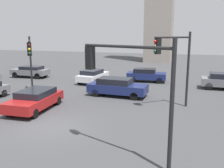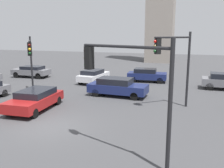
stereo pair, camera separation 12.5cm
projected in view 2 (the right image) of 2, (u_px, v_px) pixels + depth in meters
The scene contains 9 objects.
ground_plane at pixel (50, 126), 13.87m from camera, with size 105.16×105.16×0.00m, color #424244.
traffic_light_0 at pixel (30, 54), 20.34m from camera, with size 2.38×3.27×4.81m.
traffic_light_2 at pixel (173, 56), 16.48m from camera, with size 2.24×1.87×5.17m.
traffic_light_3 at pixel (124, 74), 9.83m from camera, with size 4.04×1.72×4.92m.
car_0 at pixel (117, 87), 20.43m from camera, with size 4.83×2.10×1.49m.
car_1 at pixel (31, 71), 29.16m from camera, with size 4.35×2.00×1.32m.
car_3 at pixel (35, 99), 16.76m from camera, with size 2.28×4.60×1.35m.
car_5 at pixel (147, 75), 26.46m from camera, with size 4.16×2.06×1.41m.
car_7 at pixel (93, 76), 26.08m from camera, with size 2.16×4.31×1.35m.
Camera 2 is at (7.41, -11.38, 5.06)m, focal length 40.10 mm.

